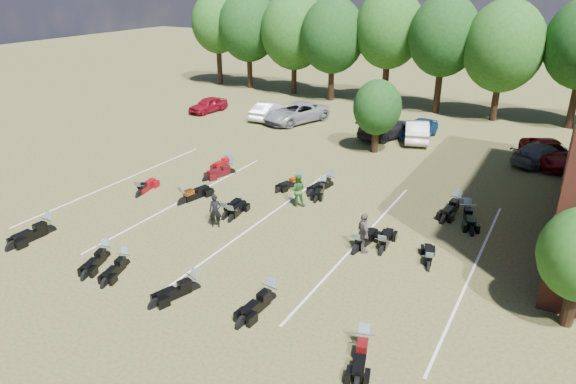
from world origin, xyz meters
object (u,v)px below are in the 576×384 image
Objects in this scene: car_4 at (420,128)px; person_grey at (363,233)px; car_0 at (208,105)px; motorcycle_3 at (193,290)px; motorcycle_7 at (140,196)px; motorcycle_0 at (49,233)px; motorcycle_14 at (231,174)px; person_black at (215,211)px; person_green at (298,190)px.

person_grey reaches higher than car_4.
car_0 is 28.05m from motorcycle_3.
car_4 is at bearing -131.42° from motorcycle_7.
motorcycle_0 reaches higher than motorcycle_7.
person_grey reaches higher than motorcycle_3.
motorcycle_0 is at bearing 71.84° from motorcycle_7.
car_4 is 1.75× the size of motorcycle_14.
motorcycle_3 is 0.95× the size of motorcycle_14.
person_black reaches higher than motorcycle_0.
person_green reaches higher than motorcycle_7.
motorcycle_14 is (-5.78, 2.09, -0.87)m from person_green.
car_4 reaches higher than motorcycle_3.
person_green is 0.78× the size of motorcycle_3.
motorcycle_7 is at bearing 164.29° from motorcycle_3.
motorcycle_0 is at bearing 71.25° from person_grey.
motorcycle_14 is at bearing 23.51° from person_grey.
person_grey is 7.55m from motorcycle_3.
motorcycle_14 is at bearing -126.64° from motorcycle_7.
motorcycle_0 is at bearing -177.02° from person_black.
car_0 is at bearing 110.58° from motorcycle_0.
person_black is 0.95× the size of person_green.
person_grey is 0.79× the size of motorcycle_14.
person_black is at bearing -43.50° from car_0.
motorcycle_7 is at bearing 49.94° from person_grey.
person_black is 0.74× the size of motorcycle_7.
person_black reaches higher than motorcycle_14.
person_black is at bearing 35.55° from motorcycle_0.
motorcycle_3 is 10.17m from motorcycle_7.
person_green is 8.93m from motorcycle_3.
person_grey is (2.83, -18.10, 0.22)m from car_4.
car_4 is at bearing 78.77° from motorcycle_14.
motorcycle_0 is (-6.43, -4.39, -0.82)m from person_black.
motorcycle_0 is 1.08× the size of motorcycle_14.
motorcycle_7 is 5.77m from motorcycle_14.
motorcycle_14 is (-10.60, 5.01, -0.92)m from person_grey.
person_green is at bearing -171.25° from motorcycle_7.
person_grey is at bearing 71.23° from motorcycle_3.
person_black is 0.89× the size of person_grey.
person_green is at bearing 110.31° from motorcycle_3.
car_0 is 23.46m from motorcycle_0.
person_green is 0.94× the size of person_grey.
car_0 is 1.71× the size of motorcycle_7.
person_green is (2.22, 4.09, 0.05)m from person_black.
car_0 is at bearing -76.34° from motorcycle_7.
person_green reaches higher than motorcycle_14.
person_green is 5.63m from person_grey.
car_0 is 0.93× the size of car_4.
motorcycle_7 reaches higher than motorcycle_3.
car_0 is 18.47m from car_4.
motorcycle_0 is at bearing -85.76° from motorcycle_14.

